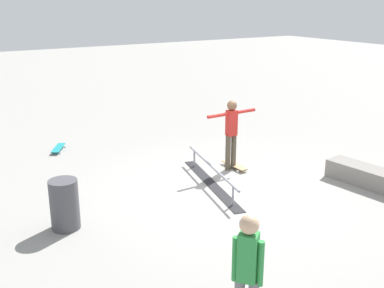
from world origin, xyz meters
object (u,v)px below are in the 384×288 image
skater_main (231,130)px  loose_skateboard_teal (58,148)px  skate_ledge (375,179)px  skateboard_main (234,165)px  bystander_green_shirt (247,272)px  trash_bin (65,204)px  grind_rail (212,176)px

skater_main → loose_skateboard_teal: skater_main is taller
skate_ledge → skateboard_main: skate_ledge is taller
skateboard_main → bystander_green_shirt: bystander_green_shirt is taller
skate_ledge → trash_bin: trash_bin is taller
loose_skateboard_teal → trash_bin: (-4.38, 1.18, 0.37)m
skateboard_main → trash_bin: 4.43m
skate_ledge → skater_main: skater_main is taller
skater_main → skateboard_main: bearing=-175.1°
bystander_green_shirt → trash_bin: 4.04m
skate_ledge → trash_bin: (1.69, 6.14, 0.25)m
skate_ledge → trash_bin: size_ratio=2.42×
skate_ledge → skateboard_main: (2.55, 1.81, -0.13)m
skateboard_main → grind_rail: bearing=117.2°
trash_bin → bystander_green_shirt: bearing=-167.0°
skater_main → bystander_green_shirt: bearing=54.3°
grind_rail → skate_ledge: size_ratio=1.39×
skater_main → bystander_green_shirt: (-4.74, 3.30, -0.04)m
grind_rail → skateboard_main: 1.17m
bystander_green_shirt → skater_main: bearing=107.7°
skateboard_main → bystander_green_shirt: size_ratio=0.49×
bystander_green_shirt → loose_skateboard_teal: (8.29, -0.27, -0.85)m
skate_ledge → loose_skateboard_teal: 7.85m
skateboard_main → skater_main: bearing=95.0°
grind_rail → skate_ledge: (-2.00, -2.84, 0.01)m
skateboard_main → loose_skateboard_teal: (3.53, 3.15, 0.00)m
loose_skateboard_teal → skater_main: bearing=70.9°
loose_skateboard_teal → skate_ledge: bearing=69.6°
grind_rail → skate_ledge: 3.48m
loose_skateboard_teal → skateboard_main: bearing=72.2°
skateboard_main → loose_skateboard_teal: bearing=41.0°
skater_main → bystander_green_shirt: 5.78m
skate_ledge → trash_bin: 6.38m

